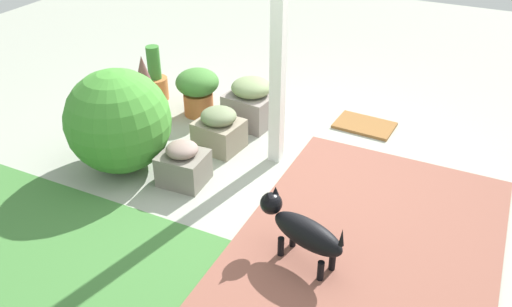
{
  "coord_description": "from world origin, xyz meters",
  "views": [
    {
      "loc": [
        -1.43,
        3.55,
        2.57
      ],
      "look_at": [
        0.16,
        0.28,
        0.31
      ],
      "focal_mm": 36.82,
      "sensor_mm": 36.0,
      "label": 1
    }
  ],
  "objects_px": {
    "round_shrub": "(118,121)",
    "stone_planter_mid": "(183,164)",
    "porch_pillar": "(279,33)",
    "doormat": "(365,125)",
    "stone_planter_nearest": "(251,102)",
    "terracotta_pot_spiky": "(145,90)",
    "terracotta_pot_tall": "(156,81)",
    "stone_planter_near": "(219,130)",
    "terracotta_pot_broad": "(198,89)",
    "dog": "(302,230)"
  },
  "relations": [
    {
      "from": "round_shrub",
      "to": "stone_planter_mid",
      "type": "bearing_deg",
      "value": -177.82
    },
    {
      "from": "porch_pillar",
      "to": "round_shrub",
      "type": "relative_size",
      "value": 2.62
    },
    {
      "from": "doormat",
      "to": "stone_planter_nearest",
      "type": "bearing_deg",
      "value": 21.84
    },
    {
      "from": "terracotta_pot_spiky",
      "to": "stone_planter_mid",
      "type": "bearing_deg",
      "value": 140.16
    },
    {
      "from": "terracotta_pot_spiky",
      "to": "doormat",
      "type": "xyz_separation_m",
      "value": [
        -2.05,
        -0.84,
        -0.32
      ]
    },
    {
      "from": "stone_planter_nearest",
      "to": "stone_planter_mid",
      "type": "distance_m",
      "value": 1.19
    },
    {
      "from": "terracotta_pot_tall",
      "to": "doormat",
      "type": "bearing_deg",
      "value": -170.51
    },
    {
      "from": "round_shrub",
      "to": "doormat",
      "type": "relative_size",
      "value": 1.58
    },
    {
      "from": "stone_planter_near",
      "to": "porch_pillar",
      "type": "bearing_deg",
      "value": -174.26
    },
    {
      "from": "porch_pillar",
      "to": "stone_planter_mid",
      "type": "height_order",
      "value": "porch_pillar"
    },
    {
      "from": "stone_planter_mid",
      "to": "doormat",
      "type": "relative_size",
      "value": 0.69
    },
    {
      "from": "round_shrub",
      "to": "terracotta_pot_broad",
      "type": "height_order",
      "value": "round_shrub"
    },
    {
      "from": "stone_planter_mid",
      "to": "terracotta_pot_tall",
      "type": "height_order",
      "value": "terracotta_pot_tall"
    },
    {
      "from": "terracotta_pot_broad",
      "to": "terracotta_pot_tall",
      "type": "height_order",
      "value": "terracotta_pot_tall"
    },
    {
      "from": "terracotta_pot_broad",
      "to": "doormat",
      "type": "relative_size",
      "value": 0.86
    },
    {
      "from": "stone_planter_near",
      "to": "dog",
      "type": "height_order",
      "value": "dog"
    },
    {
      "from": "stone_planter_near",
      "to": "terracotta_pot_tall",
      "type": "xyz_separation_m",
      "value": [
        1.14,
        -0.62,
        0.02
      ]
    },
    {
      "from": "porch_pillar",
      "to": "terracotta_pot_broad",
      "type": "height_order",
      "value": "porch_pillar"
    },
    {
      "from": "porch_pillar",
      "to": "doormat",
      "type": "height_order",
      "value": "porch_pillar"
    },
    {
      "from": "stone_planter_nearest",
      "to": "round_shrub",
      "type": "xyz_separation_m",
      "value": [
        0.66,
        1.21,
        0.22
      ]
    },
    {
      "from": "doormat",
      "to": "terracotta_pot_tall",
      "type": "bearing_deg",
      "value": 9.49
    },
    {
      "from": "round_shrub",
      "to": "terracotta_pot_tall",
      "type": "distance_m",
      "value": 1.39
    },
    {
      "from": "stone_planter_nearest",
      "to": "round_shrub",
      "type": "height_order",
      "value": "round_shrub"
    },
    {
      "from": "stone_planter_nearest",
      "to": "terracotta_pot_spiky",
      "type": "distance_m",
      "value": 1.07
    },
    {
      "from": "dog",
      "to": "doormat",
      "type": "xyz_separation_m",
      "value": [
        0.13,
        -2.08,
        -0.26
      ]
    },
    {
      "from": "stone_planter_near",
      "to": "terracotta_pot_broad",
      "type": "distance_m",
      "value": 0.75
    },
    {
      "from": "stone_planter_nearest",
      "to": "terracotta_pot_spiky",
      "type": "xyz_separation_m",
      "value": [
        0.99,
        0.41,
        0.1
      ]
    },
    {
      "from": "round_shrub",
      "to": "doormat",
      "type": "distance_m",
      "value": 2.42
    },
    {
      "from": "stone_planter_mid",
      "to": "dog",
      "type": "height_order",
      "value": "dog"
    },
    {
      "from": "porch_pillar",
      "to": "round_shrub",
      "type": "xyz_separation_m",
      "value": [
        1.16,
        0.7,
        -0.73
      ]
    },
    {
      "from": "stone_planter_nearest",
      "to": "round_shrub",
      "type": "relative_size",
      "value": 0.56
    },
    {
      "from": "stone_planter_nearest",
      "to": "dog",
      "type": "bearing_deg",
      "value": 125.86
    },
    {
      "from": "stone_planter_nearest",
      "to": "terracotta_pot_broad",
      "type": "height_order",
      "value": "terracotta_pot_broad"
    },
    {
      "from": "porch_pillar",
      "to": "doormat",
      "type": "bearing_deg",
      "value": -120.84
    },
    {
      "from": "terracotta_pot_spiky",
      "to": "round_shrub",
      "type": "bearing_deg",
      "value": 111.98
    },
    {
      "from": "porch_pillar",
      "to": "dog",
      "type": "distance_m",
      "value": 1.62
    },
    {
      "from": "stone_planter_mid",
      "to": "round_shrub",
      "type": "relative_size",
      "value": 0.44
    },
    {
      "from": "terracotta_pot_broad",
      "to": "terracotta_pot_spiky",
      "type": "distance_m",
      "value": 0.53
    },
    {
      "from": "stone_planter_mid",
      "to": "dog",
      "type": "bearing_deg",
      "value": 159.57
    },
    {
      "from": "terracotta_pot_broad",
      "to": "terracotta_pot_spiky",
      "type": "height_order",
      "value": "terracotta_pot_spiky"
    },
    {
      "from": "round_shrub",
      "to": "terracotta_pot_spiky",
      "type": "relative_size",
      "value": 1.29
    },
    {
      "from": "terracotta_pot_broad",
      "to": "dog",
      "type": "xyz_separation_m",
      "value": [
        -1.78,
        1.6,
        -0.01
      ]
    },
    {
      "from": "stone_planter_mid",
      "to": "terracotta_pot_broad",
      "type": "xyz_separation_m",
      "value": [
        0.54,
        -1.13,
        0.11
      ]
    },
    {
      "from": "stone_planter_nearest",
      "to": "stone_planter_near",
      "type": "bearing_deg",
      "value": 84.91
    },
    {
      "from": "terracotta_pot_tall",
      "to": "porch_pillar",
      "type": "bearing_deg",
      "value": 161.58
    },
    {
      "from": "doormat",
      "to": "round_shrub",
      "type": "bearing_deg",
      "value": 43.54
    },
    {
      "from": "stone_planter_mid",
      "to": "terracotta_pot_tall",
      "type": "bearing_deg",
      "value": -47.25
    },
    {
      "from": "terracotta_pot_tall",
      "to": "stone_planter_nearest",
      "type": "bearing_deg",
      "value": 177.64
    },
    {
      "from": "porch_pillar",
      "to": "terracotta_pot_spiky",
      "type": "height_order",
      "value": "porch_pillar"
    },
    {
      "from": "stone_planter_nearest",
      "to": "terracotta_pot_broad",
      "type": "bearing_deg",
      "value": 5.78
    }
  ]
}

